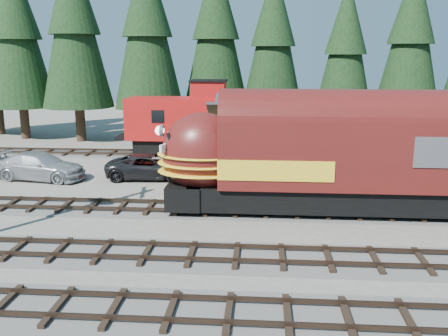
# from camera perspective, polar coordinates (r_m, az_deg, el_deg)

# --- Properties ---
(ground) EXTENTS (120.00, 120.00, 0.00)m
(ground) POSITION_cam_1_polar(r_m,az_deg,el_deg) (22.11, 12.74, -8.35)
(ground) COLOR #6B665B
(ground) RESTS_ON ground
(track_spur) EXTENTS (32.00, 3.20, 0.33)m
(track_spur) POSITION_cam_1_polar(r_m,az_deg,el_deg) (39.75, -5.45, 1.51)
(track_spur) COLOR #4C4947
(track_spur) RESTS_ON ground
(depot) EXTENTS (12.80, 7.00, 5.30)m
(depot) POSITION_cam_1_polar(r_m,az_deg,el_deg) (31.45, 10.32, 3.70)
(depot) COLOR gold
(depot) RESTS_ON ground
(conifer_backdrop) EXTENTS (80.26, 23.02, 17.29)m
(conifer_backdrop) POSITION_cam_1_polar(r_m,az_deg,el_deg) (45.79, 16.31, 15.17)
(conifer_backdrop) COLOR black
(conifer_backdrop) RESTS_ON ground
(locomotive) EXTENTS (17.47, 3.47, 4.75)m
(locomotive) POSITION_cam_1_polar(r_m,az_deg,el_deg) (25.13, 11.63, 0.83)
(locomotive) COLOR black
(locomotive) RESTS_ON ground
(caboose) EXTENTS (10.58, 3.07, 5.50)m
(caboose) POSITION_cam_1_polar(r_m,az_deg,el_deg) (39.07, -3.19, 5.30)
(caboose) COLOR black
(caboose) RESTS_ON ground
(pickup_truck_a) EXTENTS (5.77, 2.93, 1.56)m
(pickup_truck_a) POSITION_cam_1_polar(r_m,az_deg,el_deg) (32.48, -8.42, 0.14)
(pickup_truck_a) COLOR black
(pickup_truck_a) RESTS_ON ground
(pickup_truck_b) EXTENTS (6.19, 3.22, 1.71)m
(pickup_truck_b) POSITION_cam_1_polar(r_m,az_deg,el_deg) (34.01, -20.28, 0.18)
(pickup_truck_b) COLOR #A2A5A9
(pickup_truck_b) RESTS_ON ground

